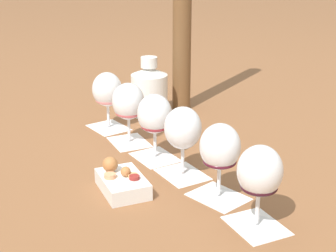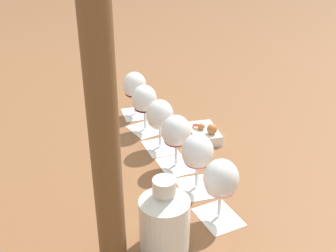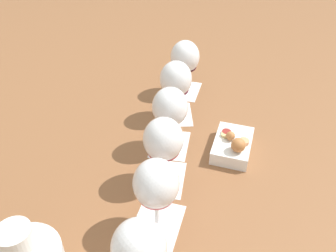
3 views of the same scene
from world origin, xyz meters
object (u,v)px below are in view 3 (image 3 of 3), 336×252
Objects in this scene: wine_glass_1 at (156,187)px; wine_glass_4 at (176,82)px; wine_glass_0 at (139,251)px; wine_glass_2 at (163,142)px; snack_dish at (233,145)px; wine_glass_5 at (185,59)px; wine_glass_3 at (170,110)px.

wine_glass_1 is 1.00× the size of wine_glass_4.
wine_glass_0 is 0.13m from wine_glass_1.
wine_glass_2 is 0.21m from snack_dish.
snack_dish is at bearing -59.09° from wine_glass_1.
wine_glass_0 is 1.00× the size of wine_glass_1.
wine_glass_2 is 1.03× the size of snack_dish.
wine_glass_4 is 0.22m from snack_dish.
wine_glass_0 is 0.64m from wine_glass_5.
wine_glass_2 is (0.23, -0.12, 0.00)m from wine_glass_0.
wine_glass_0 is at bearing 152.14° from wine_glass_5.
wine_glass_0 reaches higher than snack_dish.
snack_dish is (-0.19, -0.08, -0.09)m from wine_glass_4.
wine_glass_5 is (0.11, -0.07, -0.00)m from wine_glass_4.
wine_glass_1 is at bearing 154.13° from wine_glass_4.
wine_glass_3 is at bearing 61.05° from snack_dish.
snack_dish is (0.14, -0.24, -0.09)m from wine_glass_1.
wine_glass_1 and wine_glass_3 have the same top height.
wine_glass_5 is at bearing -29.28° from wine_glass_3.
wine_glass_2 is at bearing 151.61° from wine_glass_5.
wine_glass_3 reaches higher than snack_dish.
wine_glass_0 is at bearing 150.80° from wine_glass_1.
wine_glass_0 is 0.51m from wine_glass_4.
wine_glass_2 is 1.00× the size of wine_glass_3.
wine_glass_3 is (0.22, -0.10, -0.00)m from wine_glass_1.
snack_dish is (0.03, -0.19, -0.09)m from wine_glass_2.
wine_glass_4 is 1.00× the size of wine_glass_5.
snack_dish is at bearing -80.59° from wine_glass_2.
wine_glass_1 is at bearing -29.20° from wine_glass_0.
wine_glass_3 and wine_glass_5 have the same top height.
snack_dish is (-0.30, -0.01, -0.09)m from wine_glass_5.
wine_glass_4 is at bearing -26.36° from wine_glass_3.
wine_glass_2 reaches higher than snack_dish.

